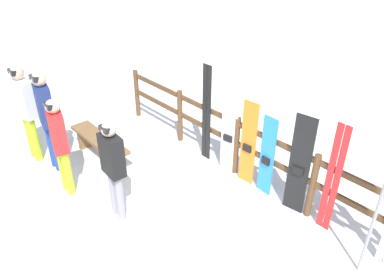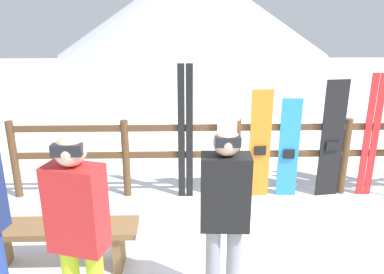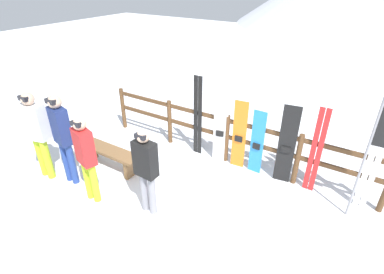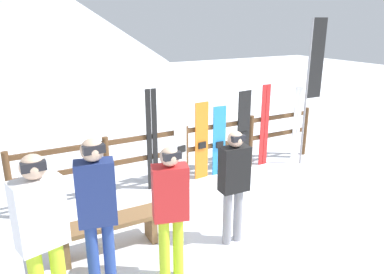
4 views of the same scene
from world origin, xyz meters
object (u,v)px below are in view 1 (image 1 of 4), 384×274
object	(u,v)px
person_red	(59,140)
person_black	(113,164)
person_navy	(46,114)
ski_pair_black	(206,114)
snowboard_blue	(267,157)
snowboard_orange	(248,144)
snowboard_white	(229,134)
person_white	(25,107)
ski_pair_red	(333,180)
snowboard_black_stripe	(299,166)
bench	(100,143)

from	to	relation	value
person_red	person_black	size ratio (longest dim) A/B	1.04
person_navy	ski_pair_black	distance (m)	2.69
ski_pair_black	snowboard_blue	size ratio (longest dim) A/B	1.33
person_red	person_black	xyz separation A→B (m)	(1.05, 0.30, -0.04)
snowboard_orange	snowboard_white	bearing A→B (deg)	-180.00
person_white	snowboard_white	bearing A→B (deg)	41.73
ski_pair_red	snowboard_black_stripe	bearing A→B (deg)	-179.63
person_navy	ski_pair_red	xyz separation A→B (m)	(3.98, 2.21, -0.23)
person_red	person_black	bearing A→B (deg)	15.85
person_red	snowboard_blue	xyz separation A→B (m)	(2.13, 2.35, -0.28)
person_white	ski_pair_red	size ratio (longest dim) A/B	1.06
person_black	ski_pair_red	bearing A→B (deg)	43.56
bench	person_navy	size ratio (longest dim) A/B	0.85
person_navy	person_white	xyz separation A→B (m)	(-0.56, -0.15, -0.03)
bench	person_white	distance (m)	1.40
bench	snowboard_orange	world-z (taller)	snowboard_orange
snowboard_black_stripe	ski_pair_red	bearing A→B (deg)	0.37
ski_pair_black	ski_pair_red	distance (m)	2.45
bench	snowboard_white	bearing A→B (deg)	39.73
snowboard_white	snowboard_orange	distance (m)	0.43
snowboard_blue	ski_pair_black	bearing A→B (deg)	179.85
bench	person_black	distance (m)	1.72
bench	person_white	xyz separation A→B (m)	(-0.85, -0.87, 0.69)
person_white	person_red	bearing A→B (deg)	0.21
person_red	snowboard_orange	distance (m)	2.93
person_red	ski_pair_red	distance (m)	3.98
snowboard_white	person_black	bearing A→B (deg)	-97.43
bench	snowboard_blue	world-z (taller)	snowboard_blue
person_red	snowboard_blue	world-z (taller)	person_red
snowboard_orange	snowboard_black_stripe	size ratio (longest dim) A/B	0.92
person_white	snowboard_black_stripe	distance (m)	4.66
bench	person_white	world-z (taller)	person_white
person_red	snowboard_black_stripe	world-z (taller)	person_red
person_red	snowboard_white	distance (m)	2.70
person_red	snowboard_blue	distance (m)	3.18
snowboard_black_stripe	snowboard_orange	bearing A→B (deg)	-179.99
snowboard_blue	snowboard_black_stripe	xyz separation A→B (m)	(0.57, 0.00, 0.12)
person_navy	person_red	size ratio (longest dim) A/B	1.10
person_navy	person_black	xyz separation A→B (m)	(1.81, 0.16, -0.15)
person_black	ski_pair_black	world-z (taller)	ski_pair_black
snowboard_white	snowboard_black_stripe	xyz separation A→B (m)	(1.38, 0.00, 0.06)
ski_pair_black	snowboard_black_stripe	xyz separation A→B (m)	(1.93, -0.00, -0.11)
ski_pair_black	snowboard_blue	xyz separation A→B (m)	(1.37, -0.00, -0.23)
person_red	snowboard_blue	bearing A→B (deg)	47.85
snowboard_blue	snowboard_orange	bearing A→B (deg)	179.98
person_black	snowboard_white	distance (m)	2.08
person_white	person_black	world-z (taller)	person_white
snowboard_orange	snowboard_blue	xyz separation A→B (m)	(0.39, -0.00, -0.06)
ski_pair_black	snowboard_blue	bearing A→B (deg)	-0.15
person_navy	ski_pair_red	world-z (taller)	person_navy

